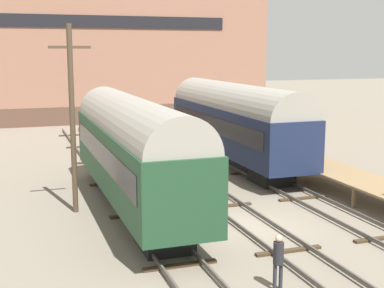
% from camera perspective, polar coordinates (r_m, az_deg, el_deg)
% --- Properties ---
extents(ground_plane, '(200.00, 200.00, 0.00)m').
position_cam_1_polar(ground_plane, '(22.55, 6.51, -8.76)').
color(ground_plane, slate).
extents(track_left, '(2.60, 60.00, 0.26)m').
position_cam_1_polar(track_left, '(21.14, -3.79, -9.59)').
color(track_left, '#4C4742').
rests_on(track_left, ground).
extents(track_middle, '(2.60, 60.00, 0.26)m').
position_cam_1_polar(track_middle, '(22.50, 6.52, -8.42)').
color(track_middle, '#4C4742').
rests_on(track_middle, ground).
extents(track_right, '(2.60, 60.00, 0.26)m').
position_cam_1_polar(track_right, '(24.50, 15.36, -7.19)').
color(track_right, '#4C4742').
rests_on(track_right, ground).
extents(train_car_navy, '(3.13, 15.92, 5.20)m').
position_cam_1_polar(train_car_navy, '(33.94, 4.51, 2.66)').
color(train_car_navy, black).
rests_on(train_car_navy, ground).
extents(train_car_green, '(2.94, 15.31, 5.19)m').
position_cam_1_polar(train_car_green, '(24.17, -6.34, -0.26)').
color(train_car_green, black).
rests_on(train_car_green, ground).
extents(station_platform, '(2.64, 14.59, 1.05)m').
position_cam_1_polar(station_platform, '(26.56, 18.98, -4.20)').
color(station_platform, '#8C704C').
rests_on(station_platform, ground).
extents(person_worker, '(0.32, 0.32, 1.75)m').
position_cam_1_polar(person_worker, '(16.68, 9.20, -11.80)').
color(person_worker, '#282833').
rests_on(person_worker, ground).
extents(utility_pole, '(1.80, 0.24, 8.35)m').
position_cam_1_polar(utility_pole, '(24.09, -12.65, 2.86)').
color(utility_pole, '#473828').
rests_on(utility_pole, ground).
extents(warehouse_building, '(34.70, 10.95, 18.15)m').
position_cam_1_polar(warehouse_building, '(59.09, -10.04, 11.57)').
color(warehouse_building, brown).
rests_on(warehouse_building, ground).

